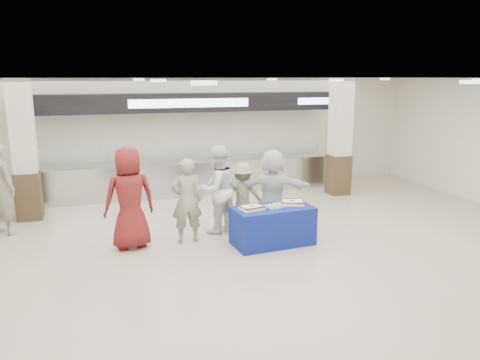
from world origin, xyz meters
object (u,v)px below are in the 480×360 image
object	(u,v)px
chef_tall	(217,190)
cupcake_tray	(275,206)
soldier_b	(242,195)
civilian_white	(273,190)
sheet_cake_right	(292,202)
civilian_maroon	(129,198)
soldier_a	(186,201)
soldier_bg	(1,189)
sheet_cake_left	(251,207)
display_table	(273,226)
chef_short	(222,197)

from	to	relation	value
chef_tall	cupcake_tray	bearing A→B (deg)	108.10
soldier_b	civilian_white	bearing A→B (deg)	165.87
sheet_cake_right	chef_tall	bearing A→B (deg)	143.26
civilian_maroon	soldier_a	xyz separation A→B (m)	(1.09, -0.01, -0.14)
civilian_white	soldier_bg	size ratio (longest dim) A/B	0.91
soldier_a	civilian_white	size ratio (longest dim) A/B	0.96
sheet_cake_right	civilian_maroon	world-z (taller)	civilian_maroon
soldier_a	civilian_white	bearing A→B (deg)	-173.35
civilian_maroon	cupcake_tray	bearing A→B (deg)	156.78
sheet_cake_left	cupcake_tray	bearing A→B (deg)	0.53
display_table	soldier_bg	bearing A→B (deg)	151.23
sheet_cake_right	soldier_a	world-z (taller)	soldier_a
sheet_cake_right	soldier_bg	bearing A→B (deg)	158.59
sheet_cake_left	civilian_maroon	bearing A→B (deg)	163.10
display_table	sheet_cake_left	xyz separation A→B (m)	(-0.45, -0.02, 0.42)
cupcake_tray	civilian_maroon	xyz separation A→B (m)	(-2.69, 0.67, 0.21)
cupcake_tray	soldier_b	world-z (taller)	soldier_b
soldier_bg	chef_short	bearing A→B (deg)	-153.41
sheet_cake_left	sheet_cake_right	distance (m)	0.90
chef_short	soldier_b	bearing A→B (deg)	-153.68
display_table	chef_tall	size ratio (longest dim) A/B	0.84
soldier_a	civilian_white	xyz separation A→B (m)	(1.90, 0.21, 0.03)
soldier_b	civilian_white	distance (m)	0.68
display_table	sheet_cake_right	world-z (taller)	sheet_cake_right
civilian_maroon	civilian_white	size ratio (longest dim) A/B	1.12
civilian_maroon	chef_tall	distance (m)	1.86
cupcake_tray	civilian_white	xyz separation A→B (m)	(0.29, 0.87, 0.10)
chef_tall	civilian_white	size ratio (longest dim) A/B	1.05
display_table	chef_short	world-z (taller)	chef_short
soldier_a	soldier_bg	world-z (taller)	soldier_bg
soldier_a	sheet_cake_left	bearing A→B (deg)	149.69
sheet_cake_right	civilian_white	world-z (taller)	civilian_white
sheet_cake_left	civilian_maroon	world-z (taller)	civilian_maroon
display_table	cupcake_tray	xyz separation A→B (m)	(0.03, -0.02, 0.40)
civilian_maroon	soldier_a	size ratio (longest dim) A/B	1.16
cupcake_tray	chef_short	distance (m)	1.31
sheet_cake_right	civilian_white	xyz separation A→B (m)	(-0.12, 0.76, 0.08)
display_table	cupcake_tray	bearing A→B (deg)	-36.40
chef_tall	sheet_cake_right	bearing A→B (deg)	121.95
display_table	soldier_b	distance (m)	1.27
chef_tall	soldier_b	xyz separation A→B (m)	(0.61, 0.15, -0.21)
display_table	chef_short	size ratio (longest dim) A/B	1.01
chef_tall	chef_short	size ratio (longest dim) A/B	1.21
civilian_maroon	civilian_white	xyz separation A→B (m)	(2.98, 0.20, -0.11)
sheet_cake_left	chef_tall	world-z (taller)	chef_tall
display_table	chef_tall	distance (m)	1.45
chef_short	soldier_bg	world-z (taller)	soldier_bg
sheet_cake_right	soldier_a	size ratio (longest dim) A/B	0.32
soldier_b	chef_tall	bearing A→B (deg)	30.98
chef_tall	soldier_b	size ratio (longest dim) A/B	1.29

